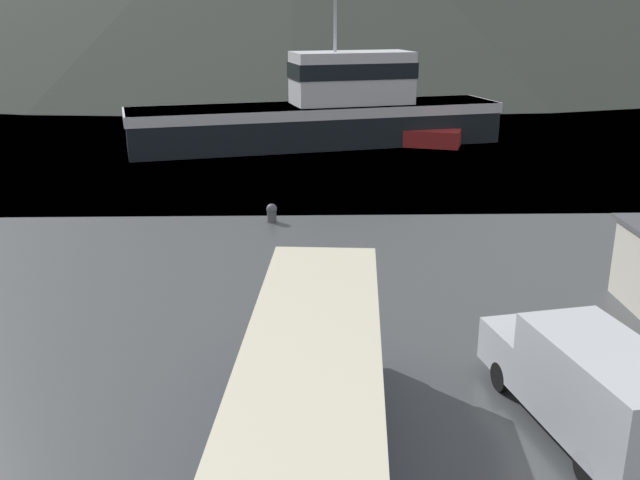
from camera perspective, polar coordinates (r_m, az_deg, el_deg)
water_surface at (r=150.41m, az=-1.17°, el=14.78°), size 240.00×240.00×0.00m
tour_bus at (r=12.97m, az=-0.79°, el=-14.41°), size 3.35×11.66×3.08m
delivery_van at (r=16.22m, az=20.70°, el=-10.72°), size 3.06×6.13×2.29m
fishing_boat at (r=47.62m, az=0.35°, el=10.24°), size 24.99×10.80×11.01m
small_boat at (r=48.14m, az=6.51°, el=8.22°), size 7.91×4.14×1.10m
mooring_bollard at (r=30.40m, az=-3.88°, el=2.22°), size 0.46×0.46×0.79m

